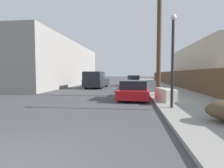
# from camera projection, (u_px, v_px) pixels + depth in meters

# --- Properties ---
(sidewalk_curb) EXTENTS (4.20, 63.00, 0.12)m
(sidewalk_curb) POSITION_uv_depth(u_px,v_px,m) (156.00, 85.00, 25.28)
(sidewalk_curb) COLOR gray
(sidewalk_curb) RESTS_ON ground
(discarded_fridge) EXTENTS (0.98, 1.87, 0.71)m
(discarded_fridge) POSITION_uv_depth(u_px,v_px,m) (165.00, 95.00, 9.77)
(discarded_fridge) COLOR silver
(discarded_fridge) RESTS_ON sidewalk_curb
(parked_sports_car_red) EXTENTS (2.10, 4.29, 1.21)m
(parked_sports_car_red) POSITION_uv_depth(u_px,v_px,m) (134.00, 90.00, 11.36)
(parked_sports_car_red) COLOR red
(parked_sports_car_red) RESTS_ON ground
(car_parked_mid) EXTENTS (2.08, 4.30, 1.44)m
(car_parked_mid) POSITION_uv_depth(u_px,v_px,m) (133.00, 81.00, 23.93)
(car_parked_mid) COLOR silver
(car_parked_mid) RESTS_ON ground
(pickup_truck) EXTENTS (2.15, 5.67, 1.88)m
(pickup_truck) POSITION_uv_depth(u_px,v_px,m) (96.00, 80.00, 20.19)
(pickup_truck) COLOR #232328
(pickup_truck) RESTS_ON ground
(utility_pole) EXTENTS (1.80, 0.31, 7.81)m
(utility_pole) POSITION_uv_depth(u_px,v_px,m) (159.00, 38.00, 12.29)
(utility_pole) COLOR #4C3826
(utility_pole) RESTS_ON sidewalk_curb
(street_lamp) EXTENTS (0.26, 0.26, 4.09)m
(street_lamp) POSITION_uv_depth(u_px,v_px,m) (173.00, 53.00, 7.65)
(street_lamp) COLOR #232326
(street_lamp) RESTS_ON sidewalk_curb
(wooden_fence) EXTENTS (0.08, 43.21, 1.86)m
(wooden_fence) POSITION_uv_depth(u_px,v_px,m) (174.00, 78.00, 22.43)
(wooden_fence) COLOR brown
(wooden_fence) RESTS_ON sidewalk_curb
(building_left_block) EXTENTS (7.00, 21.79, 5.91)m
(building_left_block) POSITION_uv_depth(u_px,v_px,m) (55.00, 65.00, 25.17)
(building_left_block) COLOR gray
(building_left_block) RESTS_ON ground
(building_right_house) EXTENTS (6.00, 15.29, 5.06)m
(building_right_house) POSITION_uv_depth(u_px,v_px,m) (214.00, 66.00, 21.02)
(building_right_house) COLOR beige
(building_right_house) RESTS_ON ground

